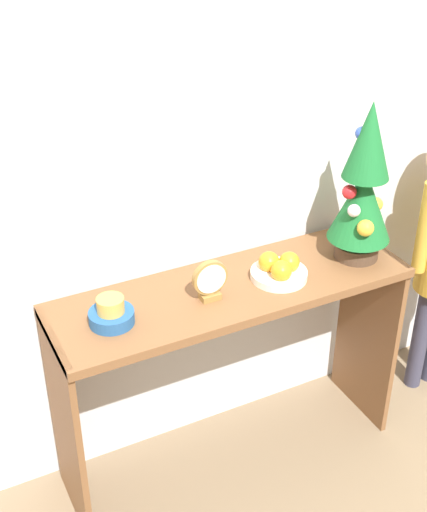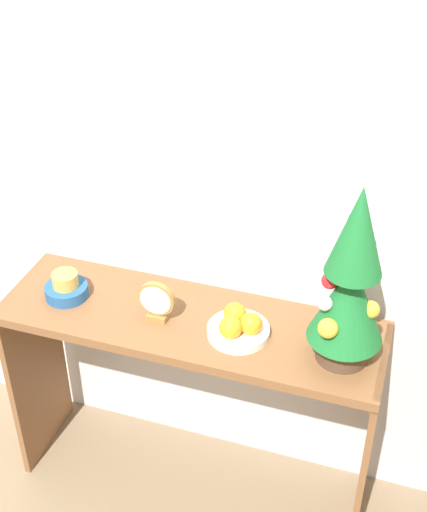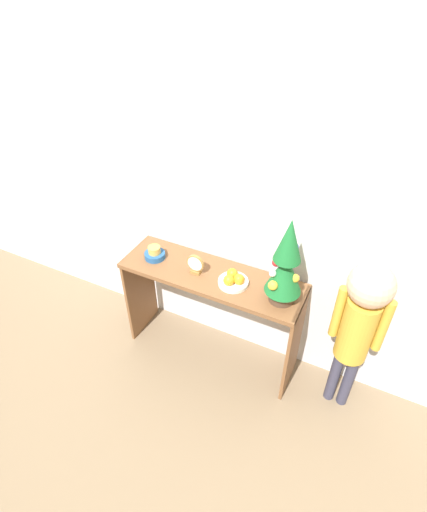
{
  "view_description": "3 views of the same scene",
  "coord_description": "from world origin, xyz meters",
  "px_view_note": "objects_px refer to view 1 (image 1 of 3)",
  "views": [
    {
      "loc": [
        -0.89,
        -1.46,
        1.95
      ],
      "look_at": [
        -0.06,
        0.18,
        0.86
      ],
      "focal_mm": 50.0,
      "sensor_mm": 36.0,
      "label": 1
    },
    {
      "loc": [
        0.58,
        -1.36,
        2.08
      ],
      "look_at": [
        0.07,
        0.19,
        0.96
      ],
      "focal_mm": 50.0,
      "sensor_mm": 36.0,
      "label": 2
    },
    {
      "loc": [
        0.84,
        -1.5,
        2.32
      ],
      "look_at": [
        0.01,
        0.19,
        0.87
      ],
      "focal_mm": 28.0,
      "sensor_mm": 36.0,
      "label": 3
    }
  ],
  "objects_px": {
    "fruit_bowl": "(279,269)",
    "desk_clock": "(210,281)",
    "singing_bowl": "(111,314)",
    "mini_tree": "(364,187)"
  },
  "relations": [
    {
      "from": "singing_bowl",
      "to": "mini_tree",
      "type": "bearing_deg",
      "value": -0.74
    },
    {
      "from": "singing_bowl",
      "to": "desk_clock",
      "type": "bearing_deg",
      "value": -3.29
    },
    {
      "from": "fruit_bowl",
      "to": "singing_bowl",
      "type": "xyz_separation_m",
      "value": [
        -0.56,
        0.01,
        0.0
      ]
    },
    {
      "from": "mini_tree",
      "to": "singing_bowl",
      "type": "height_order",
      "value": "mini_tree"
    },
    {
      "from": "mini_tree",
      "to": "desk_clock",
      "type": "xyz_separation_m",
      "value": [
        -0.55,
        -0.01,
        -0.19
      ]
    },
    {
      "from": "fruit_bowl",
      "to": "desk_clock",
      "type": "height_order",
      "value": "desk_clock"
    },
    {
      "from": "mini_tree",
      "to": "desk_clock",
      "type": "distance_m",
      "value": 0.58
    },
    {
      "from": "mini_tree",
      "to": "desk_clock",
      "type": "height_order",
      "value": "mini_tree"
    },
    {
      "from": "desk_clock",
      "to": "mini_tree",
      "type": "bearing_deg",
      "value": 0.7
    },
    {
      "from": "fruit_bowl",
      "to": "desk_clock",
      "type": "xyz_separation_m",
      "value": [
        -0.25,
        -0.01,
        0.03
      ]
    }
  ]
}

